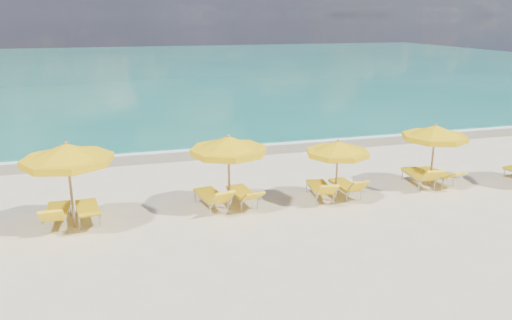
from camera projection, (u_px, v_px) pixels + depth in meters
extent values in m
plane|color=beige|center=(269.00, 208.00, 16.15)|extent=(120.00, 120.00, 0.00)
cube|color=#136E5C|center=(151.00, 67.00, 60.46)|extent=(120.00, 80.00, 0.30)
cube|color=tan|center=(221.00, 151.00, 22.98)|extent=(120.00, 2.60, 0.01)
cube|color=white|center=(217.00, 146.00, 23.72)|extent=(120.00, 1.20, 0.03)
cube|color=white|center=(91.00, 118.00, 30.26)|extent=(14.00, 0.36, 0.05)
cube|color=white|center=(274.00, 92.00, 40.42)|extent=(18.00, 0.30, 0.05)
cylinder|color=#A87E54|center=(71.00, 187.00, 14.33)|extent=(0.08, 0.08, 2.50)
cone|color=yellow|center=(67.00, 152.00, 14.03)|extent=(2.91, 2.91, 0.50)
cylinder|color=yellow|center=(68.00, 160.00, 14.10)|extent=(2.94, 2.94, 0.20)
sphere|color=#A87E54|center=(66.00, 143.00, 13.96)|extent=(0.11, 0.11, 0.11)
cylinder|color=#A87E54|center=(229.00, 174.00, 15.75)|extent=(0.07, 0.07, 2.36)
cone|color=yellow|center=(228.00, 144.00, 15.48)|extent=(2.54, 2.54, 0.47)
cylinder|color=yellow|center=(229.00, 151.00, 15.54)|extent=(2.57, 2.57, 0.19)
sphere|color=#A87E54|center=(228.00, 136.00, 15.41)|extent=(0.10, 0.10, 0.10)
cylinder|color=#A87E54|center=(337.00, 172.00, 16.50)|extent=(0.06, 0.06, 2.04)
cone|color=yellow|center=(338.00, 147.00, 16.26)|extent=(2.26, 2.26, 0.41)
cylinder|color=yellow|center=(338.00, 153.00, 16.31)|extent=(2.28, 2.28, 0.16)
sphere|color=#A87E54|center=(338.00, 141.00, 16.20)|extent=(0.09, 0.09, 0.09)
cylinder|color=#A87E54|center=(433.00, 157.00, 17.92)|extent=(0.07, 0.07, 2.23)
cone|color=yellow|center=(435.00, 131.00, 17.66)|extent=(2.32, 2.32, 0.45)
cylinder|color=yellow|center=(435.00, 137.00, 17.72)|extent=(2.34, 2.34, 0.18)
sphere|color=#A87E54|center=(436.00, 125.00, 17.59)|extent=(0.10, 0.10, 0.10)
cube|color=yellow|center=(57.00, 211.00, 14.81)|extent=(0.68, 1.47, 0.09)
cube|color=yellow|center=(52.00, 216.00, 13.84)|extent=(0.66, 0.58, 0.52)
cube|color=yellow|center=(87.00, 208.00, 15.10)|extent=(0.78, 1.46, 0.09)
cube|color=yellow|center=(90.00, 215.00, 14.18)|extent=(0.69, 0.70, 0.36)
cube|color=yellow|center=(210.00, 195.00, 16.10)|extent=(0.92, 1.55, 0.09)
cube|color=yellow|center=(222.00, 198.00, 15.20)|extent=(0.75, 0.67, 0.53)
cube|color=yellow|center=(242.00, 192.00, 16.46)|extent=(0.78, 1.44, 0.08)
cube|color=yellow|center=(253.00, 196.00, 15.57)|extent=(0.68, 0.66, 0.42)
cube|color=yellow|center=(320.00, 187.00, 16.94)|extent=(0.79, 1.46, 0.09)
cube|color=yellow|center=(328.00, 190.00, 15.99)|extent=(0.69, 0.62, 0.49)
cube|color=yellow|center=(344.00, 185.00, 17.21)|extent=(0.67, 1.36, 0.08)
cube|color=yellow|center=(358.00, 186.00, 16.35)|extent=(0.62, 0.53, 0.50)
cube|color=yellow|center=(418.00, 174.00, 18.28)|extent=(0.80, 1.51, 0.09)
cube|color=yellow|center=(432.00, 176.00, 17.30)|extent=(0.70, 0.63, 0.53)
cube|color=yellow|center=(435.00, 172.00, 18.56)|extent=(0.83, 1.41, 0.08)
cube|color=yellow|center=(455.00, 175.00, 17.72)|extent=(0.69, 0.69, 0.37)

